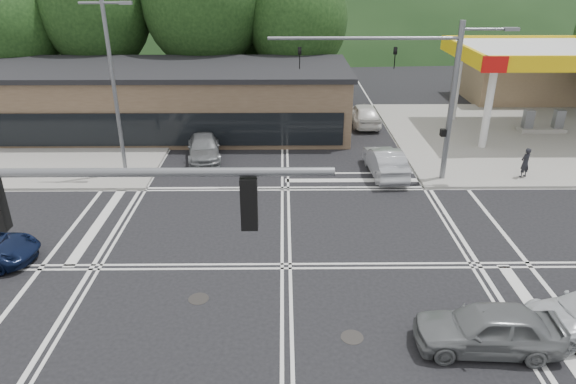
{
  "coord_description": "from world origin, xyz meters",
  "views": [
    {
      "loc": [
        -0.09,
        -16.42,
        10.56
      ],
      "look_at": [
        0.11,
        3.69,
        1.4
      ],
      "focal_mm": 32.0,
      "sensor_mm": 36.0,
      "label": 1
    }
  ],
  "objects_px": {
    "car_queue_a": "(385,162)",
    "car_northbound": "(204,148)",
    "car_grey_center": "(488,328)",
    "car_queue_b": "(364,114)",
    "pedestrian": "(525,163)"
  },
  "relations": [
    {
      "from": "car_grey_center",
      "to": "pedestrian",
      "type": "distance_m",
      "value": 14.36
    },
    {
      "from": "car_grey_center",
      "to": "car_queue_a",
      "type": "xyz_separation_m",
      "value": [
        -0.55,
        13.5,
        0.01
      ]
    },
    {
      "from": "car_grey_center",
      "to": "car_northbound",
      "type": "xyz_separation_m",
      "value": [
        -10.56,
        16.08,
        -0.08
      ]
    },
    {
      "from": "car_queue_b",
      "to": "car_northbound",
      "type": "distance_m",
      "value": 12.07
    },
    {
      "from": "car_queue_a",
      "to": "pedestrian",
      "type": "height_order",
      "value": "pedestrian"
    },
    {
      "from": "car_grey_center",
      "to": "pedestrian",
      "type": "xyz_separation_m",
      "value": [
        6.57,
        12.76,
        0.22
      ]
    },
    {
      "from": "car_queue_a",
      "to": "car_queue_b",
      "type": "height_order",
      "value": "car_queue_b"
    },
    {
      "from": "car_queue_b",
      "to": "car_northbound",
      "type": "relative_size",
      "value": 1.01
    },
    {
      "from": "car_northbound",
      "to": "pedestrian",
      "type": "xyz_separation_m",
      "value": [
        17.13,
        -3.32,
        0.3
      ]
    },
    {
      "from": "car_queue_a",
      "to": "car_queue_b",
      "type": "xyz_separation_m",
      "value": [
        0.17,
        9.06,
        0.03
      ]
    },
    {
      "from": "car_grey_center",
      "to": "car_northbound",
      "type": "bearing_deg",
      "value": -143.51
    },
    {
      "from": "pedestrian",
      "to": "car_queue_b",
      "type": "bearing_deg",
      "value": -80.06
    },
    {
      "from": "car_grey_center",
      "to": "car_queue_a",
      "type": "bearing_deg",
      "value": -174.46
    },
    {
      "from": "car_queue_a",
      "to": "car_queue_b",
      "type": "relative_size",
      "value": 0.99
    },
    {
      "from": "car_queue_a",
      "to": "car_northbound",
      "type": "xyz_separation_m",
      "value": [
        -10.0,
        2.58,
        -0.09
      ]
    }
  ]
}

